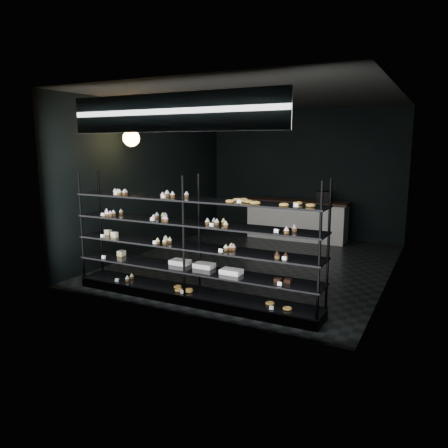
# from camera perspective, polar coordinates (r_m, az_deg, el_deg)

# --- Properties ---
(room) EXTENTS (5.01, 6.01, 3.20)m
(room) POSITION_cam_1_polar(r_m,az_deg,el_deg) (8.53, 4.38, 5.37)
(room) COLOR black
(room) RESTS_ON ground
(display_shelf) EXTENTS (4.00, 0.50, 1.91)m
(display_shelf) POSITION_cam_1_polar(r_m,az_deg,el_deg) (6.56, -4.42, -4.77)
(display_shelf) COLOR black
(display_shelf) RESTS_ON room
(signage) EXTENTS (3.30, 0.05, 0.50)m
(signage) POSITION_cam_1_polar(r_m,az_deg,el_deg) (5.92, -6.90, 14.28)
(signage) COLOR #0C0E40
(signage) RESTS_ON room
(pendant_lamp) EXTENTS (0.30, 0.30, 0.88)m
(pendant_lamp) POSITION_cam_1_polar(r_m,az_deg,el_deg) (8.39, -12.03, 10.92)
(pendant_lamp) COLOR black
(pendant_lamp) RESTS_ON room
(service_counter) EXTENTS (2.52, 0.65, 1.23)m
(service_counter) POSITION_cam_1_polar(r_m,az_deg,el_deg) (10.99, 9.54, 0.61)
(service_counter) COLOR beige
(service_counter) RESTS_ON room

